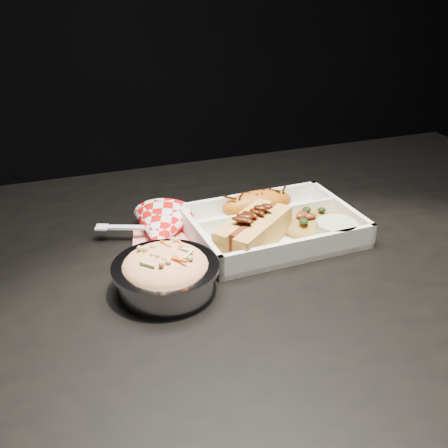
{
  "coord_description": "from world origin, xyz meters",
  "views": [
    {
      "loc": [
        -0.31,
        -0.65,
        1.16
      ],
      "look_at": [
        -0.08,
        0.0,
        0.81
      ],
      "focal_mm": 45.0,
      "sensor_mm": 36.0,
      "label": 1
    }
  ],
  "objects_px": {
    "foil_coleslaw_cup": "(166,272)",
    "food_tray": "(272,230)",
    "fried_pastry": "(257,204)",
    "hotdog": "(253,229)",
    "dining_table": "(271,304)",
    "napkin_fork": "(161,230)"
  },
  "relations": [
    {
      "from": "foil_coleslaw_cup",
      "to": "food_tray",
      "type": "bearing_deg",
      "value": 26.05
    },
    {
      "from": "fried_pastry",
      "to": "hotdog",
      "type": "relative_size",
      "value": 0.85
    },
    {
      "from": "dining_table",
      "to": "hotdog",
      "type": "distance_m",
      "value": 0.13
    },
    {
      "from": "foil_coleslaw_cup",
      "to": "napkin_fork",
      "type": "xyz_separation_m",
      "value": [
        0.03,
        0.14,
        -0.01
      ]
    },
    {
      "from": "food_tray",
      "to": "napkin_fork",
      "type": "relative_size",
      "value": 1.53
    },
    {
      "from": "dining_table",
      "to": "napkin_fork",
      "type": "bearing_deg",
      "value": 146.84
    },
    {
      "from": "fried_pastry",
      "to": "hotdog",
      "type": "xyz_separation_m",
      "value": [
        -0.04,
        -0.08,
        0.0
      ]
    },
    {
      "from": "food_tray",
      "to": "fried_pastry",
      "type": "bearing_deg",
      "value": 90.0
    },
    {
      "from": "hotdog",
      "to": "napkin_fork",
      "type": "relative_size",
      "value": 0.85
    },
    {
      "from": "hotdog",
      "to": "foil_coleslaw_cup",
      "type": "height_order",
      "value": "same"
    },
    {
      "from": "hotdog",
      "to": "foil_coleslaw_cup",
      "type": "relative_size",
      "value": 1.03
    },
    {
      "from": "foil_coleslaw_cup",
      "to": "napkin_fork",
      "type": "relative_size",
      "value": 0.82
    },
    {
      "from": "dining_table",
      "to": "napkin_fork",
      "type": "distance_m",
      "value": 0.2
    },
    {
      "from": "dining_table",
      "to": "hotdog",
      "type": "xyz_separation_m",
      "value": [
        -0.02,
        0.02,
        0.12
      ]
    },
    {
      "from": "dining_table",
      "to": "foil_coleslaw_cup",
      "type": "bearing_deg",
      "value": -165.89
    },
    {
      "from": "napkin_fork",
      "to": "foil_coleslaw_cup",
      "type": "bearing_deg",
      "value": -80.77
    },
    {
      "from": "dining_table",
      "to": "foil_coleslaw_cup",
      "type": "height_order",
      "value": "foil_coleslaw_cup"
    },
    {
      "from": "food_tray",
      "to": "napkin_fork",
      "type": "height_order",
      "value": "napkin_fork"
    },
    {
      "from": "hotdog",
      "to": "foil_coleslaw_cup",
      "type": "xyz_separation_m",
      "value": [
        -0.15,
        -0.06,
        -0.0
      ]
    },
    {
      "from": "dining_table",
      "to": "food_tray",
      "type": "bearing_deg",
      "value": 68.22
    },
    {
      "from": "food_tray",
      "to": "hotdog",
      "type": "xyz_separation_m",
      "value": [
        -0.04,
        -0.03,
        0.02
      ]
    },
    {
      "from": "food_tray",
      "to": "fried_pastry",
      "type": "height_order",
      "value": "fried_pastry"
    }
  ]
}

